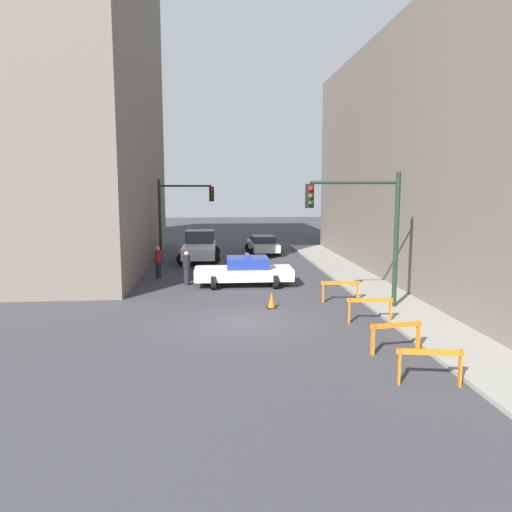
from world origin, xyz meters
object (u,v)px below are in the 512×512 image
Objects in this scene: parked_car_near at (263,244)px; pedestrian_corner at (158,262)px; traffic_light_near at (367,219)px; police_car at (244,271)px; traffic_light_far at (178,209)px; barrier_mid at (396,332)px; pedestrian_crossing at (187,268)px; white_truck at (200,247)px; barrier_back at (370,306)px; traffic_cone at (272,300)px; barrier_corner at (340,288)px; barrier_front at (430,361)px.

parked_car_near is 10.96m from pedestrian_corner.
police_car is (-4.37, 5.16, -2.81)m from traffic_light_near.
traffic_light_near is 14.98m from traffic_light_far.
pedestrian_corner is 15.01m from barrier_mid.
pedestrian_crossing is (0.87, -7.10, -2.54)m from traffic_light_far.
barrier_mid is (-0.63, -5.04, -2.91)m from traffic_light_near.
white_truck is at bearing 116.41° from traffic_light_near.
barrier_back is (-0.41, -1.90, -2.91)m from traffic_light_near.
parked_car_near is at bearing -9.70° from police_car.
barrier_mid is at bearing -62.41° from traffic_cone.
pedestrian_corner is (-4.38, 2.42, 0.14)m from police_car.
traffic_light_far is 3.27× the size of barrier_mid.
traffic_light_near is 0.96× the size of white_truck.
traffic_light_near is 1.00× the size of traffic_light_far.
pedestrian_crossing reaches higher than traffic_cone.
pedestrian_corner is at bearing -128.97° from parked_car_near.
barrier_corner is at bearing -135.60° from police_car.
barrier_corner is at bearing 89.77° from barrier_front.
police_car reaches higher than traffic_cone.
pedestrian_crossing is at bearing -92.23° from white_truck.
parked_car_near is 2.76× the size of barrier_mid.
police_car is 4.65m from traffic_cone.
pedestrian_corner is (-6.39, -8.90, 0.19)m from parked_car_near.
traffic_cone is at bearing 170.47° from traffic_light_near.
white_truck is 21.85m from barrier_front.
police_car is (3.66, -7.48, -2.67)m from traffic_light_far.
traffic_cone is (4.45, -12.04, -3.08)m from traffic_light_far.
white_truck is 1.23× the size of parked_car_near.
pedestrian_corner is at bearing 118.33° from barrier_front.
traffic_light_near is 11.88m from pedestrian_corner.
barrier_corner is at bearing -56.90° from traffic_light_far.
white_truck is at bearing -55.77° from pedestrian_crossing.
police_car is 2.95× the size of barrier_corner.
white_truck is 16.74m from barrier_back.
traffic_light_near is at bearing 88.33° from pedestrian_corner.
traffic_light_near is 1.10× the size of police_car.
barrier_back is (3.96, -7.06, -0.11)m from police_car.
barrier_back is at bearing 85.90° from barrier_mid.
barrier_back is at bearing 80.58° from pedestrian_corner.
pedestrian_crossing is 1.00× the size of pedestrian_corner.
pedestrian_corner is 8.70m from traffic_cone.
barrier_mid is 0.99× the size of barrier_corner.
white_truck reaches higher than barrier_corner.
pedestrian_corner is 1.05× the size of barrier_front.
traffic_light_far is at bearing -143.02° from white_truck.
barrier_corner is at bearing 90.02° from barrier_mid.
white_truck is at bearing 103.71° from traffic_cone.
white_truck is at bearing 16.18° from police_car.
pedestrian_crossing reaches higher than barrier_mid.
traffic_light_far is at bearing 117.66° from barrier_back.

